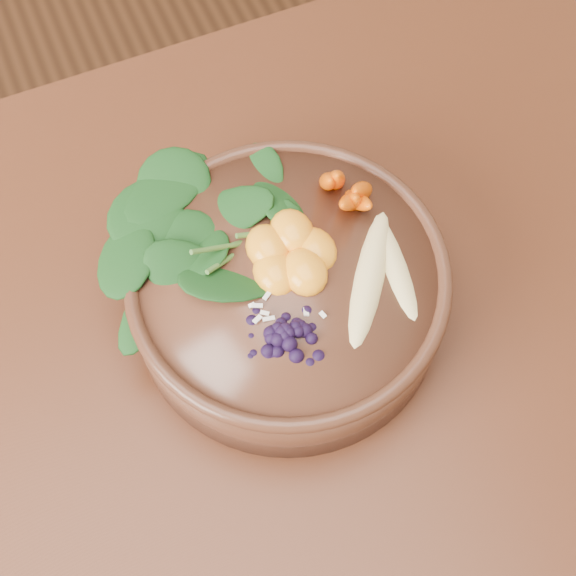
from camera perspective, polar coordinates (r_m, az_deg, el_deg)
name	(u,v)px	position (r m, az deg, el deg)	size (l,w,h in m)	color
dining_table	(70,529)	(0.82, -15.27, -16.19)	(1.60, 0.90, 0.75)	#331C0C
stoneware_bowl	(288,293)	(0.73, 0.00, -0.36)	(0.28, 0.28, 0.08)	#49291A
kale_heap	(240,201)	(0.71, -3.44, 6.19)	(0.19, 0.17, 0.04)	#133F13
carrot_cluster	(350,176)	(0.70, 4.40, 7.97)	(0.06, 0.06, 0.08)	#DE5600
banana_halves	(384,264)	(0.69, 6.85, 1.69)	(0.11, 0.15, 0.03)	#E0CC84
mandarin_cluster	(291,247)	(0.69, 0.21, 2.96)	(0.08, 0.09, 0.03)	orange
blueberry_pile	(289,326)	(0.65, 0.09, -2.70)	(0.13, 0.10, 0.04)	black
coconut_flakes	(290,291)	(0.68, 0.11, -0.24)	(0.09, 0.07, 0.01)	white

